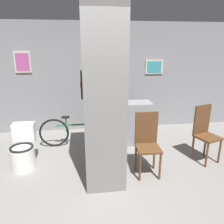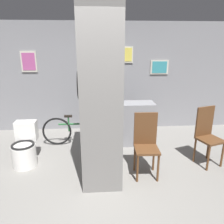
{
  "view_description": "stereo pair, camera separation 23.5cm",
  "coord_description": "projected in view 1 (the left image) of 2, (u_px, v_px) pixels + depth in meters",
  "views": [
    {
      "loc": [
        -0.26,
        -2.7,
        2.09
      ],
      "look_at": [
        0.23,
        0.92,
        0.95
      ],
      "focal_mm": 35.0,
      "sensor_mm": 36.0,
      "label": 1
    },
    {
      "loc": [
        -0.02,
        -2.72,
        2.09
      ],
      "look_at": [
        0.23,
        0.92,
        0.95
      ],
      "focal_mm": 35.0,
      "sensor_mm": 36.0,
      "label": 2
    }
  ],
  "objects": [
    {
      "name": "ground_plane",
      "position": [
        105.0,
        193.0,
        3.21
      ],
      "size": [
        14.0,
        14.0,
        0.0
      ],
      "primitive_type": "plane",
      "color": "gray"
    },
    {
      "name": "wall_back",
      "position": [
        94.0,
        78.0,
        5.31
      ],
      "size": [
        8.0,
        0.09,
        2.6
      ],
      "color": "gray",
      "rests_on": "ground_plane"
    },
    {
      "name": "pillar_center",
      "position": [
        102.0,
        98.0,
        3.32
      ],
      "size": [
        0.62,
        1.04,
        2.6
      ],
      "color": "gray",
      "rests_on": "ground_plane"
    },
    {
      "name": "counter_shelf",
      "position": [
        123.0,
        123.0,
        4.7
      ],
      "size": [
        1.21,
        0.44,
        0.91
      ],
      "color": "gray",
      "rests_on": "ground_plane"
    },
    {
      "name": "toilet",
      "position": [
        23.0,
        151.0,
        3.8
      ],
      "size": [
        0.42,
        0.58,
        0.75
      ],
      "color": "white",
      "rests_on": "ground_plane"
    },
    {
      "name": "chair_near_pillar",
      "position": [
        147.0,
        141.0,
        3.57
      ],
      "size": [
        0.39,
        0.39,
        1.04
      ],
      "rotation": [
        0.0,
        0.0,
        -0.03
      ],
      "color": "brown",
      "rests_on": "ground_plane"
    },
    {
      "name": "chair_by_doorway",
      "position": [
        205.0,
        131.0,
        3.98
      ],
      "size": [
        0.48,
        0.48,
        1.04
      ],
      "rotation": [
        0.0,
        0.0,
        0.32
      ],
      "color": "brown",
      "rests_on": "ground_plane"
    },
    {
      "name": "bicycle",
      "position": [
        79.0,
        131.0,
        4.64
      ],
      "size": [
        1.64,
        0.42,
        0.66
      ],
      "color": "black",
      "rests_on": "ground_plane"
    },
    {
      "name": "bottle_tall",
      "position": [
        113.0,
        98.0,
        4.44
      ],
      "size": [
        0.07,
        0.07,
        0.34
      ],
      "color": "#19598C",
      "rests_on": "counter_shelf"
    },
    {
      "name": "bottle_short",
      "position": [
        108.0,
        99.0,
        4.48
      ],
      "size": [
        0.06,
        0.06,
        0.25
      ],
      "color": "#267233",
      "rests_on": "counter_shelf"
    }
  ]
}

